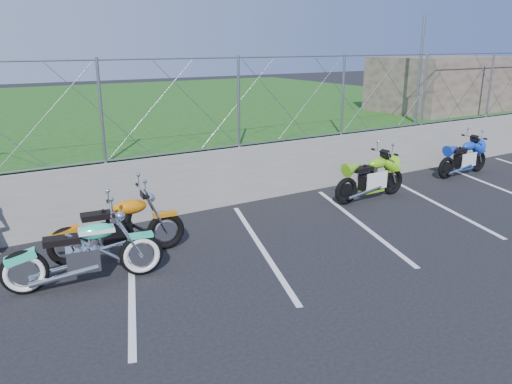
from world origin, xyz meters
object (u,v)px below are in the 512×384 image
naked_orange (120,230)px  sportbike_green (371,179)px  cruiser_turquoise (86,255)px  sportbike_blue (464,159)px

naked_orange → sportbike_green: size_ratio=1.08×
cruiser_turquoise → naked_orange: 1.04m
naked_orange → sportbike_blue: bearing=9.2°
sportbike_green → cruiser_turquoise: bearing=-173.1°
sportbike_blue → cruiser_turquoise: bearing=-174.8°
sportbike_green → sportbike_blue: sportbike_green is taller
cruiser_turquoise → sportbike_blue: 10.65m
naked_orange → cruiser_turquoise: bearing=-129.2°
sportbike_green → sportbike_blue: 3.81m
cruiser_turquoise → sportbike_green: (6.78, 0.93, 0.00)m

